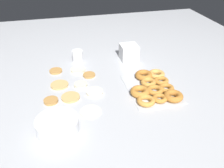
% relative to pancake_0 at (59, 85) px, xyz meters
% --- Properties ---
extents(ground_plane, '(3.00, 3.00, 0.00)m').
position_rel_pancake_0_xyz_m(ground_plane, '(-0.07, -0.20, -0.01)').
color(ground_plane, '#B2B5BA').
extents(pancake_0, '(0.11, 0.11, 0.01)m').
position_rel_pancake_0_xyz_m(pancake_0, '(0.00, 0.00, 0.00)').
color(pancake_0, tan).
rests_on(pancake_0, ground_plane).
extents(pancake_1, '(0.10, 0.10, 0.01)m').
position_rel_pancake_0_xyz_m(pancake_1, '(-0.13, -0.20, 0.00)').
color(pancake_1, beige).
rests_on(pancake_1, ground_plane).
extents(pancake_2, '(0.10, 0.10, 0.02)m').
position_rel_pancake_0_xyz_m(pancake_2, '(0.16, -0.14, 0.00)').
color(pancake_2, beige).
rests_on(pancake_2, ground_plane).
extents(pancake_3, '(0.11, 0.11, 0.01)m').
position_rel_pancake_0_xyz_m(pancake_3, '(-0.15, -0.05, 0.00)').
color(pancake_3, tan).
rests_on(pancake_3, ground_plane).
extents(pancake_4, '(0.08, 0.08, 0.02)m').
position_rel_pancake_0_xyz_m(pancake_4, '(-0.03, -0.13, 0.00)').
color(pancake_4, beige).
rests_on(pancake_4, ground_plane).
extents(pancake_5, '(0.08, 0.08, 0.01)m').
position_rel_pancake_0_xyz_m(pancake_5, '(0.08, -0.19, 0.00)').
color(pancake_5, '#B27F42').
rests_on(pancake_5, ground_plane).
extents(pancake_6, '(0.09, 0.09, 0.01)m').
position_rel_pancake_0_xyz_m(pancake_6, '(0.19, 0.01, 0.00)').
color(pancake_6, '#B27F42').
rests_on(pancake_6, ground_plane).
extents(pancake_7, '(0.08, 0.08, 0.02)m').
position_rel_pancake_0_xyz_m(pancake_7, '(-0.16, 0.06, 0.00)').
color(pancake_7, '#B27F42').
rests_on(pancake_7, ground_plane).
extents(pancake_8, '(0.11, 0.11, 0.01)m').
position_rel_pancake_0_xyz_m(pancake_8, '(-0.30, -0.15, -0.00)').
color(pancake_8, beige).
rests_on(pancake_8, ground_plane).
extents(donut_tray, '(0.38, 0.29, 0.04)m').
position_rel_pancake_0_xyz_m(donut_tray, '(-0.18, -0.55, 0.01)').
color(donut_tray, silver).
rests_on(donut_tray, ground_plane).
extents(batter_bowl, '(0.21, 0.21, 0.07)m').
position_rel_pancake_0_xyz_m(batter_bowl, '(-0.40, 0.03, 0.03)').
color(batter_bowl, white).
rests_on(batter_bowl, ground_plane).
extents(container_stack, '(0.12, 0.12, 0.12)m').
position_rel_pancake_0_xyz_m(container_stack, '(0.25, -0.53, 0.05)').
color(container_stack, white).
rests_on(container_stack, ground_plane).
extents(paper_cup, '(0.08, 0.08, 0.08)m').
position_rel_pancake_0_xyz_m(paper_cup, '(0.31, -0.15, 0.04)').
color(paper_cup, white).
rests_on(paper_cup, ground_plane).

